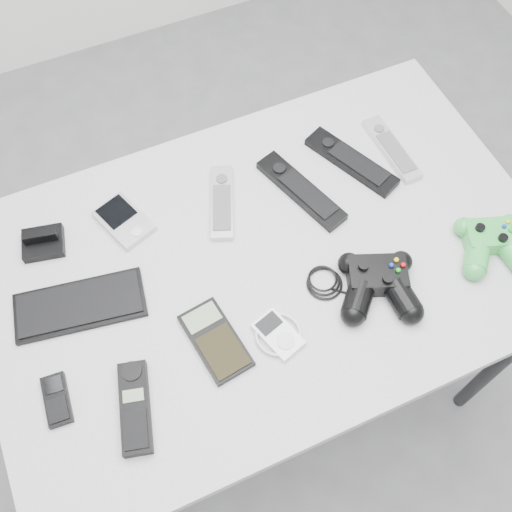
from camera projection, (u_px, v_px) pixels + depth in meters
name	position (u px, v px, depth m)	size (l,w,h in m)	color
floor	(271.00, 398.00, 1.88)	(3.50, 3.50, 0.00)	slate
desk	(266.00, 274.00, 1.29)	(1.16, 0.75, 0.78)	#949396
pda_keyboard	(80.00, 305.00, 1.17)	(0.25, 0.11, 0.02)	black
dock_bracket	(42.00, 240.00, 1.23)	(0.08, 0.07, 0.04)	black
pda	(124.00, 220.00, 1.26)	(0.08, 0.12, 0.02)	#B0AFB7
remote_silver_a	(222.00, 202.00, 1.29)	(0.05, 0.19, 0.02)	#B0AFB7
remote_black_a	(301.00, 190.00, 1.30)	(0.05, 0.23, 0.02)	black
remote_black_b	(351.00, 161.00, 1.34)	(0.05, 0.23, 0.02)	black
remote_silver_b	(392.00, 148.00, 1.36)	(0.04, 0.19, 0.02)	#B8B8C0
mobile_phone	(57.00, 400.00, 1.08)	(0.04, 0.10, 0.02)	black
cordless_handset	(135.00, 407.00, 1.07)	(0.05, 0.17, 0.03)	black
calculator	(215.00, 340.00, 1.14)	(0.08, 0.16, 0.02)	black
mp3_player	(278.00, 334.00, 1.14)	(0.09, 0.10, 0.02)	white
controller_black	(378.00, 282.00, 1.17)	(0.27, 0.17, 0.05)	black
controller_green	(493.00, 242.00, 1.22)	(0.15, 0.16, 0.05)	green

